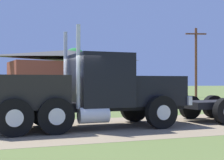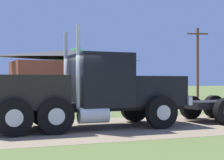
# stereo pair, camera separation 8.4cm
# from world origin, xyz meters

# --- Properties ---
(ground_plane) EXTENTS (200.00, 200.00, 0.00)m
(ground_plane) POSITION_xyz_m (0.00, 0.00, 0.00)
(ground_plane) COLOR #576832
(dirt_track) EXTENTS (120.00, 5.89, 0.01)m
(dirt_track) POSITION_xyz_m (0.00, 0.00, 0.00)
(dirt_track) COLOR #857359
(dirt_track) RESTS_ON ground_plane
(truck_foreground_white) EXTENTS (7.32, 2.73, 3.52)m
(truck_foreground_white) POSITION_xyz_m (1.12, 0.09, 1.29)
(truck_foreground_white) COLOR black
(truck_foreground_white) RESTS_ON ground_plane
(shed_building) EXTENTS (14.30, 7.86, 5.35)m
(shed_building) POSITION_xyz_m (6.67, 27.75, 2.57)
(shed_building) COLOR brown
(shed_building) RESTS_ON ground_plane
(utility_pole_near) EXTENTS (2.16, 0.72, 7.23)m
(utility_pole_near) POSITION_xyz_m (18.20, 18.84, 3.86)
(utility_pole_near) COLOR brown
(utility_pole_near) RESTS_ON ground_plane
(tree_right) EXTENTS (3.90, 3.90, 6.98)m
(tree_right) POSITION_xyz_m (10.70, 41.21, 4.81)
(tree_right) COLOR #513823
(tree_right) RESTS_ON ground_plane
(tree_far_right) EXTENTS (3.95, 3.95, 6.28)m
(tree_far_right) POSITION_xyz_m (10.69, 39.30, 4.09)
(tree_far_right) COLOR #513823
(tree_far_right) RESTS_ON ground_plane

